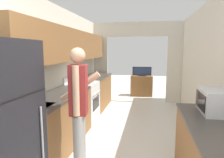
{
  "coord_description": "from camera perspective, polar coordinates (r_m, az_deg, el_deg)",
  "views": [
    {
      "loc": [
        0.39,
        -0.92,
        1.64
      ],
      "look_at": [
        -0.4,
        3.34,
        1.01
      ],
      "focal_mm": 32.0,
      "sensor_mm": 36.0,
      "label": 1
    }
  ],
  "objects": [
    {
      "name": "wall_far_with_doorway",
      "position": [
        6.39,
        7.04,
        6.63
      ],
      "size": [
        3.18,
        0.06,
        2.5
      ],
      "color": "silver",
      "rests_on": "ground_plane"
    },
    {
      "name": "wall_left",
      "position": [
        3.89,
        -15.93,
        5.31
      ],
      "size": [
        0.38,
        7.83,
        2.5
      ],
      "color": "silver",
      "rests_on": "ground_plane"
    },
    {
      "name": "wall_right",
      "position": [
        3.23,
        29.01,
        0.34
      ],
      "size": [
        0.06,
        7.83,
        2.5
      ],
      "color": "silver",
      "rests_on": "ground_plane"
    },
    {
      "name": "person",
      "position": [
        2.58,
        -9.47,
        -8.51
      ],
      "size": [
        0.54,
        0.41,
        1.67
      ],
      "rotation": [
        0.0,
        0.0,
        1.73
      ],
      "color": "#9E9E9E",
      "rests_on": "ground_plane"
    },
    {
      "name": "television",
      "position": [
        7.18,
        8.54,
        2.15
      ],
      "size": [
        0.67,
        0.16,
        0.32
      ],
      "color": "black",
      "rests_on": "tv_cabinet"
    },
    {
      "name": "microwave",
      "position": [
        2.63,
        27.92,
        -5.72
      ],
      "size": [
        0.38,
        0.49,
        0.28
      ],
      "color": "#B7B7BC",
      "rests_on": "counter_right"
    },
    {
      "name": "range_oven",
      "position": [
        4.65,
        -8.34,
        -6.5
      ],
      "size": [
        0.66,
        0.74,
        1.05
      ],
      "color": "white",
      "rests_on": "ground_plane"
    },
    {
      "name": "tv_cabinet",
      "position": [
        7.29,
        8.47,
        -1.88
      ],
      "size": [
        0.78,
        0.42,
        0.73
      ],
      "color": "brown",
      "rests_on": "ground_plane"
    },
    {
      "name": "knife",
      "position": [
        5.11,
        -6.93,
        0.08
      ],
      "size": [
        0.12,
        0.3,
        0.02
      ],
      "rotation": [
        0.0,
        0.0,
        0.46
      ],
      "color": "#B7B7BC",
      "rests_on": "counter_left"
    },
    {
      "name": "counter_left",
      "position": [
        4.46,
        -9.32,
        -7.22
      ],
      "size": [
        0.62,
        4.32,
        0.91
      ],
      "color": "brown",
      "rests_on": "ground_plane"
    }
  ]
}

